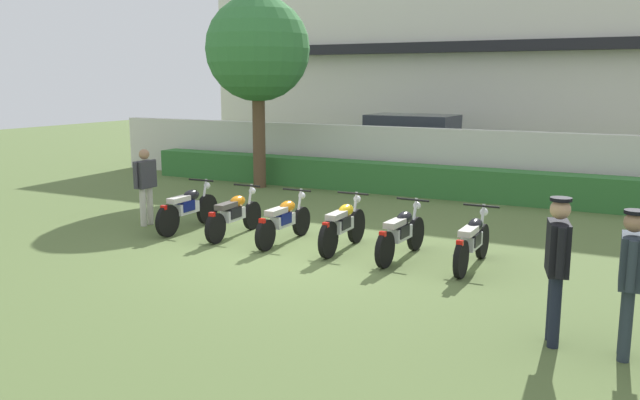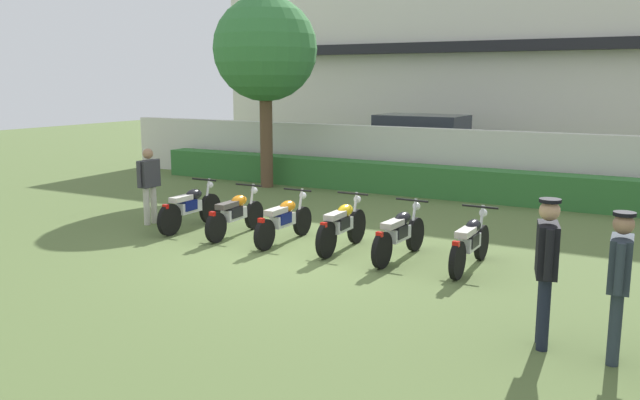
# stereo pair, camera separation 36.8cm
# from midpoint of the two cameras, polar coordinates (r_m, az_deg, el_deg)

# --- Properties ---
(ground) EXTENTS (60.00, 60.00, 0.00)m
(ground) POSITION_cam_midpoint_polar(r_m,az_deg,el_deg) (11.52, -1.40, -4.71)
(ground) COLOR #566B38
(building) EXTENTS (22.31, 6.50, 7.71)m
(building) POSITION_cam_midpoint_polar(r_m,az_deg,el_deg) (26.38, 17.36, 11.80)
(building) COLOR silver
(building) RESTS_ON ground
(compound_wall) EXTENTS (21.20, 0.30, 1.71)m
(compound_wall) POSITION_cam_midpoint_polar(r_m,az_deg,el_deg) (17.98, 10.76, 3.36)
(compound_wall) COLOR silver
(compound_wall) RESTS_ON ground
(hedge_row) EXTENTS (16.96, 0.70, 0.79)m
(hedge_row) POSITION_cam_midpoint_polar(r_m,az_deg,el_deg) (17.38, 9.97, 1.63)
(hedge_row) COLOR #337033
(hedge_row) RESTS_ON ground
(parked_car) EXTENTS (4.54, 2.15, 1.89)m
(parked_car) POSITION_cam_midpoint_polar(r_m,az_deg,el_deg) (21.19, 9.58, 4.66)
(parked_car) COLOR navy
(parked_car) RESTS_ON ground
(tree_near_inspector) EXTENTS (2.85, 2.85, 5.23)m
(tree_near_inspector) POSITION_cam_midpoint_polar(r_m,az_deg,el_deg) (18.49, -4.18, 12.77)
(tree_near_inspector) COLOR brown
(tree_near_inspector) RESTS_ON ground
(motorcycle_in_row_0) EXTENTS (0.60, 1.91, 0.97)m
(motorcycle_in_row_0) POSITION_cam_midpoint_polar(r_m,az_deg,el_deg) (13.54, -10.38, -0.61)
(motorcycle_in_row_0) COLOR black
(motorcycle_in_row_0) RESTS_ON ground
(motorcycle_in_row_1) EXTENTS (0.60, 1.87, 0.94)m
(motorcycle_in_row_1) POSITION_cam_midpoint_polar(r_m,az_deg,el_deg) (12.87, -6.51, -1.16)
(motorcycle_in_row_1) COLOR black
(motorcycle_in_row_1) RESTS_ON ground
(motorcycle_in_row_2) EXTENTS (0.60, 1.89, 0.94)m
(motorcycle_in_row_2) POSITION_cam_midpoint_polar(r_m,az_deg,el_deg) (12.25, -2.28, -1.70)
(motorcycle_in_row_2) COLOR black
(motorcycle_in_row_2) RESTS_ON ground
(motorcycle_in_row_3) EXTENTS (0.60, 1.84, 0.97)m
(motorcycle_in_row_3) POSITION_cam_midpoint_polar(r_m,az_deg,el_deg) (11.71, 2.79, -2.17)
(motorcycle_in_row_3) COLOR black
(motorcycle_in_row_3) RESTS_ON ground
(motorcycle_in_row_4) EXTENTS (0.60, 1.90, 0.96)m
(motorcycle_in_row_4) POSITION_cam_midpoint_polar(r_m,az_deg,el_deg) (11.21, 7.78, -2.87)
(motorcycle_in_row_4) COLOR black
(motorcycle_in_row_4) RESTS_ON ground
(motorcycle_in_row_5) EXTENTS (0.60, 1.88, 0.95)m
(motorcycle_in_row_5) POSITION_cam_midpoint_polar(r_m,az_deg,el_deg) (10.85, 13.77, -3.54)
(motorcycle_in_row_5) COLOR black
(motorcycle_in_row_5) RESTS_ON ground
(inspector_person) EXTENTS (0.22, 0.65, 1.59)m
(inspector_person) POSITION_cam_midpoint_polar(r_m,az_deg,el_deg) (14.14, -13.81, 1.68)
(inspector_person) COLOR beige
(inspector_person) RESTS_ON ground
(officer_0) EXTENTS (0.33, 0.66, 1.71)m
(officer_0) POSITION_cam_midpoint_polar(r_m,az_deg,el_deg) (7.86, 20.23, -4.88)
(officer_0) COLOR black
(officer_0) RESTS_ON ground
(officer_1) EXTENTS (0.25, 0.66, 1.65)m
(officer_1) POSITION_cam_midpoint_polar(r_m,az_deg,el_deg) (7.76, 25.67, -5.84)
(officer_1) COLOR #28333D
(officer_1) RESTS_ON ground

